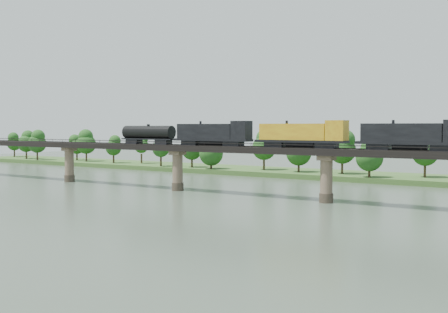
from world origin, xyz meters
The scene contains 6 objects.
ground centered at (0.00, 0.00, 0.00)m, with size 400.00×400.00×0.00m, color #334133.
far_bank centered at (0.00, 85.00, 0.80)m, with size 300.00×24.00×1.60m, color #2E4F1F.
bridge centered at (0.00, 30.00, 5.46)m, with size 236.00×30.00×11.50m.
bridge_superstructure centered at (0.00, 30.00, 11.79)m, with size 220.00×4.90×0.75m.
far_treeline centered at (-8.21, 80.52, 8.83)m, with size 289.06×17.54×13.60m.
freight_train centered at (26.28, 30.00, 14.32)m, with size 85.81×3.34×5.91m.
Camera 1 is at (87.39, -80.20, 16.24)m, focal length 45.00 mm.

